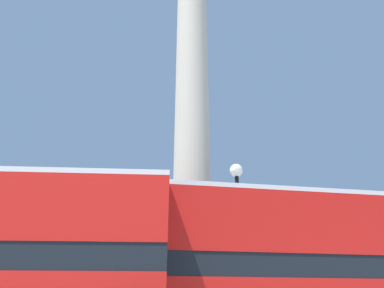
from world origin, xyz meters
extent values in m
cube|color=#BCB29E|center=(0.00, 0.00, 3.25)|extent=(2.25, 2.25, 1.30)
cylinder|color=#BCB29E|center=(0.00, 0.00, 12.25)|extent=(1.72, 1.72, 16.71)
cube|color=black|center=(1.76, -5.37, 2.42)|extent=(10.16, 3.05, 0.55)
cube|color=red|center=(1.76, -5.37, 3.48)|extent=(10.16, 3.10, 1.56)
cube|color=silver|center=(1.76, -5.37, 4.31)|extent=(10.16, 3.10, 0.12)
ellipsoid|color=brown|center=(11.33, 4.31, 4.17)|extent=(2.28, 2.02, 1.06)
cylinder|color=brown|center=(11.33, 4.31, 5.16)|extent=(0.36, 0.36, 0.90)
sphere|color=brown|center=(11.33, 4.31, 5.75)|extent=(0.28, 0.28, 0.28)
cylinder|color=brown|center=(10.63, 4.19, 3.06)|extent=(0.20, 0.20, 1.17)
cylinder|color=black|center=(1.26, -3.35, 2.90)|extent=(0.14, 0.14, 5.80)
sphere|color=white|center=(1.26, -3.35, 6.04)|extent=(0.48, 0.48, 0.48)
camera|label=1|loc=(-1.63, -14.79, 1.54)|focal=32.00mm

